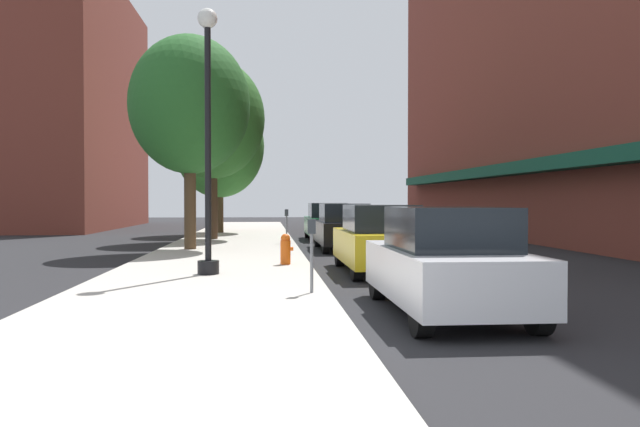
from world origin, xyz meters
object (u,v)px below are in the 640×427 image
object	(u,v)px
fire_hydrant	(286,249)
car_black	(343,227)
parking_meter_far	(312,246)
car_green	(327,222)
tree_mid	(219,146)
tree_far	(190,105)
parking_meter_near	(287,222)
lamppost	(208,136)
car_white	(446,262)
car_yellow	(379,240)
tree_near	(213,119)

from	to	relation	value
fire_hydrant	car_black	bearing A→B (deg)	69.83
parking_meter_far	car_green	distance (m)	17.40
tree_mid	tree_far	distance (m)	11.29
parking_meter_near	car_black	distance (m)	2.88
lamppost	car_green	size ratio (longest dim) A/B	1.37
tree_far	car_white	bearing A→B (deg)	-66.74
car_black	tree_mid	bearing A→B (deg)	114.35
parking_meter_far	tree_mid	bearing A→B (deg)	98.22
car_yellow	car_green	size ratio (longest dim) A/B	1.00
tree_near	car_black	size ratio (longest dim) A/B	1.80
fire_hydrant	parking_meter_far	world-z (taller)	parking_meter_far
tree_mid	car_black	bearing A→B (deg)	-64.41
fire_hydrant	car_green	xyz separation A→B (m)	(2.25, 12.19, 0.29)
lamppost	car_yellow	xyz separation A→B (m)	(4.04, 0.96, -2.39)
car_white	car_green	world-z (taller)	same
car_yellow	car_white	bearing A→B (deg)	-89.33
fire_hydrant	car_white	size ratio (longest dim) A/B	0.18
fire_hydrant	lamppost	bearing A→B (deg)	-131.43
fire_hydrant	car_yellow	bearing A→B (deg)	-25.44
parking_meter_far	car_green	bearing A→B (deg)	83.57
parking_meter_far	tree_far	bearing A→B (deg)	107.54
tree_mid	parking_meter_near	bearing A→B (deg)	-69.73
parking_meter_far	car_yellow	world-z (taller)	car_yellow
car_white	tree_mid	bearing A→B (deg)	100.55
tree_near	tree_far	bearing A→B (deg)	-92.92
fire_hydrant	tree_far	distance (m)	7.74
parking_meter_far	car_white	distance (m)	2.60
tree_near	tree_mid	size ratio (longest dim) A/B	1.09
car_black	car_white	bearing A→B (deg)	-91.24
lamppost	tree_far	world-z (taller)	tree_far
fire_hydrant	car_yellow	world-z (taller)	car_yellow
car_green	parking_meter_far	bearing A→B (deg)	-97.89
parking_meter_far	car_white	xyz separation A→B (m)	(1.95, -1.72, -0.14)
car_green	car_yellow	bearing A→B (deg)	-91.46
lamppost	tree_mid	size ratio (longest dim) A/B	0.83
parking_meter_far	car_white	world-z (taller)	car_white
lamppost	tree_near	world-z (taller)	tree_near
tree_mid	tree_far	size ratio (longest dim) A/B	0.98
tree_near	car_black	world-z (taller)	tree_near
car_white	car_yellow	xyz separation A→B (m)	(0.00, 5.75, 0.00)
tree_mid	car_black	world-z (taller)	tree_mid
lamppost	tree_mid	bearing A→B (deg)	93.27
lamppost	parking_meter_far	size ratio (longest dim) A/B	4.50
lamppost	parking_meter_near	world-z (taller)	lamppost
parking_meter_near	car_yellow	size ratio (longest dim) A/B	0.30
car_white	car_black	distance (m)	12.95
tree_near	car_yellow	xyz separation A→B (m)	(5.01, -12.40, -4.45)
car_white	car_black	size ratio (longest dim) A/B	1.00
fire_hydrant	tree_mid	xyz separation A→B (m)	(-2.87, 16.81, 4.04)
parking_meter_far	tree_near	xyz separation A→B (m)	(-3.06, 16.43, 4.31)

